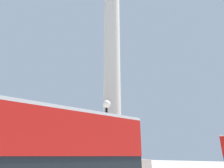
% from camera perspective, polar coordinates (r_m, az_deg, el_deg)
% --- Properties ---
extents(monument_column, '(5.94, 5.94, 22.05)m').
position_cam_1_polar(monument_column, '(16.89, 0.00, -10.21)').
color(monument_column, beige).
rests_on(monument_column, ground_plane).
extents(bus_a, '(10.30, 3.64, 4.39)m').
position_cam_1_polar(bus_a, '(7.83, -27.74, -20.04)').
color(bus_a, red).
rests_on(bus_a, ground_plane).
extents(street_lamp, '(0.48, 0.48, 6.00)m').
position_cam_1_polar(street_lamp, '(12.09, -1.66, -15.28)').
color(street_lamp, black).
rests_on(street_lamp, ground_plane).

